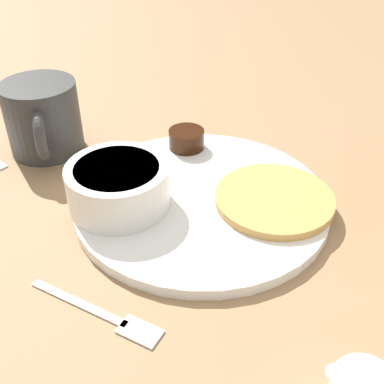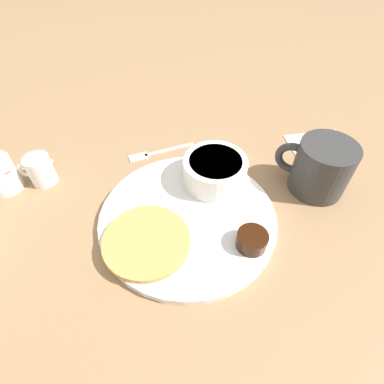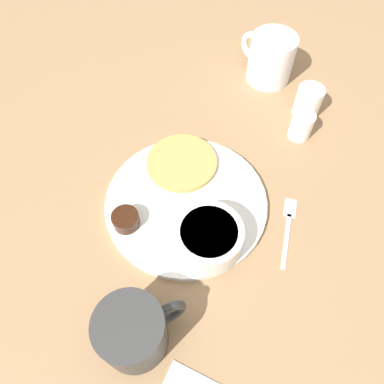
{
  "view_description": "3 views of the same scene",
  "coord_description": "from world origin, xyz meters",
  "px_view_note": "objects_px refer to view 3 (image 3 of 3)",
  "views": [
    {
      "loc": [
        0.26,
        -0.33,
        0.32
      ],
      "look_at": [
        -0.0,
        -0.01,
        0.02
      ],
      "focal_mm": 45.0,
      "sensor_mm": 36.0,
      "label": 1
    },
    {
      "loc": [
        0.05,
        0.28,
        0.38
      ],
      "look_at": [
        -0.01,
        -0.02,
        0.04
      ],
      "focal_mm": 28.0,
      "sensor_mm": 36.0,
      "label": 2
    },
    {
      "loc": [
        -0.29,
        -0.14,
        0.55
      ],
      "look_at": [
        0.0,
        -0.01,
        0.04
      ],
      "focal_mm": 35.0,
      "sensor_mm": 36.0,
      "label": 3
    }
  ],
  "objects_px": {
    "coffee_mug": "(134,331)",
    "creamer_pitcher_near": "(302,125)",
    "creamer_pitcher_far": "(308,101)",
    "fork": "(288,223)",
    "plate": "(186,202)",
    "second_mug": "(270,58)",
    "bowl": "(209,237)"
  },
  "relations": [
    {
      "from": "coffee_mug",
      "to": "creamer_pitcher_near",
      "type": "height_order",
      "value": "coffee_mug"
    },
    {
      "from": "creamer_pitcher_far",
      "to": "creamer_pitcher_near",
      "type": "bearing_deg",
      "value": -175.41
    },
    {
      "from": "coffee_mug",
      "to": "fork",
      "type": "xyz_separation_m",
      "value": [
        0.26,
        -0.14,
        -0.04
      ]
    },
    {
      "from": "creamer_pitcher_near",
      "to": "coffee_mug",
      "type": "bearing_deg",
      "value": 167.72
    },
    {
      "from": "plate",
      "to": "coffee_mug",
      "type": "distance_m",
      "value": 0.23
    },
    {
      "from": "creamer_pitcher_far",
      "to": "second_mug",
      "type": "bearing_deg",
      "value": 55.99
    },
    {
      "from": "coffee_mug",
      "to": "fork",
      "type": "distance_m",
      "value": 0.3
    },
    {
      "from": "creamer_pitcher_near",
      "to": "fork",
      "type": "height_order",
      "value": "creamer_pitcher_near"
    },
    {
      "from": "coffee_mug",
      "to": "fork",
      "type": "bearing_deg",
      "value": -27.92
    },
    {
      "from": "coffee_mug",
      "to": "second_mug",
      "type": "distance_m",
      "value": 0.59
    },
    {
      "from": "fork",
      "to": "second_mug",
      "type": "xyz_separation_m",
      "value": [
        0.33,
        0.15,
        0.05
      ]
    },
    {
      "from": "bowl",
      "to": "second_mug",
      "type": "height_order",
      "value": "second_mug"
    },
    {
      "from": "creamer_pitcher_far",
      "to": "fork",
      "type": "height_order",
      "value": "creamer_pitcher_far"
    },
    {
      "from": "plate",
      "to": "creamer_pitcher_far",
      "type": "relative_size",
      "value": 3.87
    },
    {
      "from": "coffee_mug",
      "to": "plate",
      "type": "bearing_deg",
      "value": 7.94
    },
    {
      "from": "creamer_pitcher_near",
      "to": "creamer_pitcher_far",
      "type": "relative_size",
      "value": 0.9
    },
    {
      "from": "bowl",
      "to": "second_mug",
      "type": "xyz_separation_m",
      "value": [
        0.42,
        0.04,
        0.01
      ]
    },
    {
      "from": "creamer_pitcher_near",
      "to": "second_mug",
      "type": "xyz_separation_m",
      "value": [
        0.13,
        0.11,
        0.02
      ]
    },
    {
      "from": "creamer_pitcher_far",
      "to": "coffee_mug",
      "type": "bearing_deg",
      "value": 169.66
    },
    {
      "from": "bowl",
      "to": "creamer_pitcher_near",
      "type": "xyz_separation_m",
      "value": [
        0.29,
        -0.07,
        -0.01
      ]
    },
    {
      "from": "creamer_pitcher_far",
      "to": "plate",
      "type": "bearing_deg",
      "value": 156.73
    },
    {
      "from": "coffee_mug",
      "to": "creamer_pitcher_far",
      "type": "distance_m",
      "value": 0.53
    },
    {
      "from": "creamer_pitcher_far",
      "to": "fork",
      "type": "bearing_deg",
      "value": -170.31
    },
    {
      "from": "bowl",
      "to": "plate",
      "type": "bearing_deg",
      "value": 48.54
    },
    {
      "from": "coffee_mug",
      "to": "second_mug",
      "type": "height_order",
      "value": "second_mug"
    },
    {
      "from": "bowl",
      "to": "coffee_mug",
      "type": "xyz_separation_m",
      "value": [
        -0.17,
        0.03,
        0.01
      ]
    },
    {
      "from": "creamer_pitcher_near",
      "to": "second_mug",
      "type": "distance_m",
      "value": 0.17
    },
    {
      "from": "plate",
      "to": "creamer_pitcher_near",
      "type": "xyz_separation_m",
      "value": [
        0.23,
        -0.13,
        0.02
      ]
    },
    {
      "from": "creamer_pitcher_near",
      "to": "second_mug",
      "type": "bearing_deg",
      "value": 39.7
    },
    {
      "from": "plate",
      "to": "coffee_mug",
      "type": "bearing_deg",
      "value": -172.06
    },
    {
      "from": "coffee_mug",
      "to": "creamer_pitcher_far",
      "type": "height_order",
      "value": "coffee_mug"
    },
    {
      "from": "plate",
      "to": "creamer_pitcher_near",
      "type": "bearing_deg",
      "value": -29.46
    }
  ]
}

